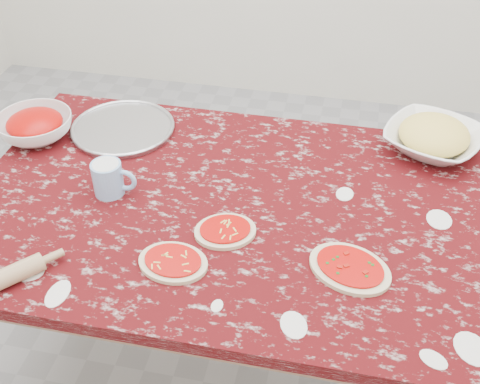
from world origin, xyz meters
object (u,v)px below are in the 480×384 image
object	(u,v)px
sauce_bowl	(35,127)
flour_mug	(109,178)
pizza_tray	(123,129)
worktable	(240,227)
cheese_bowl	(433,140)

from	to	relation	value
sauce_bowl	flour_mug	bearing A→B (deg)	-33.17
pizza_tray	flour_mug	size ratio (longest dim) A/B	2.57
worktable	pizza_tray	world-z (taller)	pizza_tray
pizza_tray	sauce_bowl	size ratio (longest dim) A/B	1.38
flour_mug	worktable	bearing A→B (deg)	3.02
sauce_bowl	worktable	bearing A→B (deg)	-15.87
cheese_bowl	flour_mug	xyz separation A→B (m)	(-0.94, -0.43, 0.02)
worktable	sauce_bowl	distance (m)	0.78
worktable	flour_mug	world-z (taller)	flour_mug
sauce_bowl	flour_mug	size ratio (longest dim) A/B	1.86
worktable	cheese_bowl	size ratio (longest dim) A/B	5.35
pizza_tray	sauce_bowl	bearing A→B (deg)	-160.32
sauce_bowl	flour_mug	world-z (taller)	flour_mug
cheese_bowl	flour_mug	world-z (taller)	flour_mug
sauce_bowl	cheese_bowl	size ratio (longest dim) A/B	0.83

